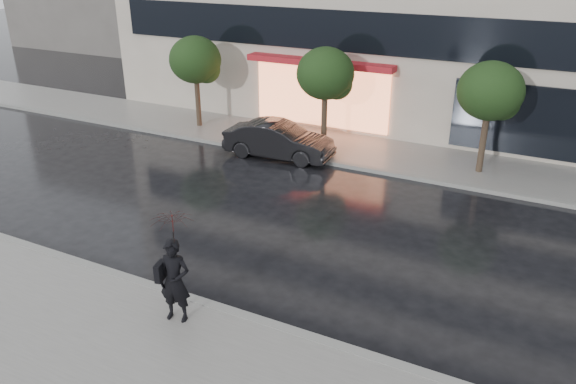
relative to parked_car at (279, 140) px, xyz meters
The scene contains 10 objects.
ground 9.29m from the parked_car, 63.66° to the right, with size 120.00×120.00×0.00m, color black.
sidewalk_near 12.28m from the parked_car, 70.41° to the right, with size 60.00×4.50×0.12m, color slate.
sidewalk_far 4.59m from the parked_car, 25.38° to the left, with size 60.00×3.50×0.12m, color slate.
curb_near 10.19m from the parked_car, 66.16° to the right, with size 60.00×0.25×0.14m, color gray.
curb_far 4.16m from the parked_car, ahead, with size 60.00×0.25×0.14m, color gray.
tree_far_west 5.60m from the parked_car, 160.29° to the left, with size 2.20×2.20×3.99m.
tree_mid_west 3.06m from the parked_car, 55.93° to the left, with size 2.20×2.20×3.99m.
tree_mid_east 7.71m from the parked_car, 13.57° to the left, with size 2.20×2.20×3.99m.
parked_car is the anchor object (origin of this frame).
pedestrian_with_umbrella 10.49m from the parked_car, 73.82° to the right, with size 1.06×1.07×2.51m.
Camera 1 is at (5.40, -9.49, 7.50)m, focal length 35.00 mm.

